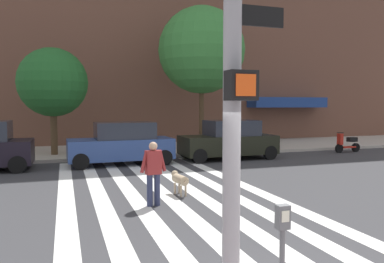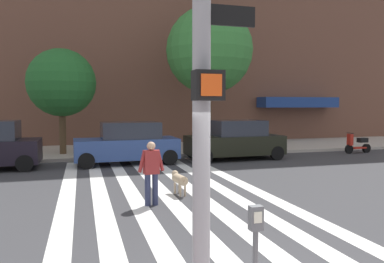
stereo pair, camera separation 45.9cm
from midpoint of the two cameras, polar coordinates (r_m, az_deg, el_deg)
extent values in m
plane|color=#353538|center=(11.41, -5.93, -9.02)|extent=(160.00, 160.00, 0.00)
cube|color=#AAA194|center=(21.08, -11.94, -2.86)|extent=(80.00, 6.00, 0.15)
cube|color=silver|center=(11.15, -19.59, -9.52)|extent=(0.45, 13.29, 0.01)
cube|color=silver|center=(11.17, -14.90, -9.40)|extent=(0.45, 13.29, 0.01)
cube|color=silver|center=(11.26, -10.27, -9.22)|extent=(0.45, 13.29, 0.01)
cube|color=silver|center=(11.42, -5.74, -8.98)|extent=(0.45, 13.29, 0.01)
cube|color=silver|center=(11.65, -1.38, -8.71)|extent=(0.45, 13.29, 0.01)
cube|color=silver|center=(11.94, 2.79, -8.39)|extent=(0.45, 13.29, 0.01)
cube|color=silver|center=(12.29, 6.74, -8.06)|extent=(0.45, 13.29, 0.01)
cube|color=brown|center=(35.76, 0.72, 17.85)|extent=(36.45, 17.91, 22.24)
cube|color=navy|center=(27.44, 13.60, 4.28)|extent=(5.64, 1.60, 0.70)
cylinder|color=gray|center=(3.76, 2.55, 11.35)|extent=(0.18, 0.18, 5.80)
cube|color=black|center=(3.55, 3.71, 6.92)|extent=(0.28, 0.18, 0.28)
cube|color=#E54C14|center=(3.46, 4.35, 7.00)|extent=(0.20, 0.01, 0.20)
cube|color=black|center=(3.94, 6.53, 16.89)|extent=(0.56, 0.03, 0.20)
cube|color=#515456|center=(4.19, 10.39, -12.56)|extent=(0.14, 0.10, 0.26)
cube|color=beige|center=(4.14, 10.75, -12.48)|extent=(0.09, 0.01, 0.12)
cylinder|color=black|center=(15.84, -25.55, -4.51)|extent=(0.66, 0.22, 0.66)
cylinder|color=black|center=(17.57, -24.85, -3.68)|extent=(0.66, 0.22, 0.66)
cube|color=navy|center=(16.69, -11.47, -2.55)|extent=(4.46, 1.95, 0.87)
cube|color=#232833|center=(16.65, -10.91, 0.16)|extent=(2.52, 1.68, 0.71)
cylinder|color=black|center=(15.73, -17.22, -4.35)|extent=(0.67, 0.24, 0.66)
cylinder|color=black|center=(17.40, -17.51, -3.57)|extent=(0.67, 0.24, 0.66)
cylinder|color=black|center=(16.27, -4.97, -3.91)|extent=(0.67, 0.24, 0.66)
cylinder|color=black|center=(17.88, -6.38, -3.20)|extent=(0.67, 0.24, 0.66)
cube|color=black|center=(18.03, 4.72, -1.98)|extent=(4.56, 1.98, 0.88)
cube|color=#232833|center=(18.05, 5.25, 0.56)|extent=(2.39, 1.71, 0.72)
cylinder|color=black|center=(16.61, 0.37, -3.73)|extent=(0.66, 0.24, 0.66)
cylinder|color=black|center=(18.22, -1.52, -3.05)|extent=(0.66, 0.24, 0.66)
cylinder|color=black|center=(18.15, 10.97, -3.14)|extent=(0.66, 0.24, 0.66)
cylinder|color=black|center=(19.63, 8.38, -2.58)|extent=(0.66, 0.24, 0.66)
cylinder|color=black|center=(21.75, 20.72, -2.39)|extent=(0.48, 0.12, 0.48)
cylinder|color=black|center=(22.54, 22.89, -2.23)|extent=(0.49, 0.16, 0.48)
cube|color=#B52217|center=(22.17, 21.92, -2.18)|extent=(0.81, 0.36, 0.08)
cube|color=black|center=(22.31, 22.42, -1.12)|extent=(0.53, 0.32, 0.24)
cube|color=#B52217|center=(21.74, 20.85, -1.07)|extent=(0.21, 0.29, 0.60)
cylinder|color=black|center=(21.71, 20.88, -0.15)|extent=(0.06, 0.50, 0.04)
cylinder|color=#4C3823|center=(19.70, -20.71, 0.50)|extent=(0.32, 0.32, 2.60)
sphere|color=#1E5623|center=(19.70, -20.87, 6.95)|extent=(3.33, 3.33, 3.33)
cylinder|color=#4C3823|center=(20.95, 0.81, 3.01)|extent=(0.26, 0.26, 4.10)
sphere|color=#337533|center=(21.15, 0.82, 12.14)|extent=(4.74, 4.74, 4.74)
cylinder|color=#282D4C|center=(9.78, -7.74, -8.78)|extent=(0.17, 0.17, 0.82)
cylinder|color=#282D4C|center=(9.84, -6.62, -8.69)|extent=(0.17, 0.17, 0.82)
cube|color=maroon|center=(9.68, -7.22, -4.63)|extent=(0.41, 0.29, 0.60)
cylinder|color=maroon|center=(9.60, -8.58, -4.53)|extent=(0.23, 0.12, 0.57)
cylinder|color=maroon|center=(9.75, -5.88, -4.37)|extent=(0.23, 0.12, 0.57)
sphere|color=tan|center=(9.62, -7.24, -2.21)|extent=(0.25, 0.25, 0.22)
cylinder|color=tan|center=(10.87, -3.02, -7.23)|extent=(0.34, 0.64, 0.26)
sphere|color=tan|center=(11.20, -3.80, -6.38)|extent=(0.22, 0.22, 0.20)
cylinder|color=tan|center=(10.50, -2.14, -7.36)|extent=(0.07, 0.24, 0.16)
cylinder|color=tan|center=(11.09, -3.79, -8.54)|extent=(0.06, 0.06, 0.32)
cylinder|color=tan|center=(11.15, -3.12, -8.47)|extent=(0.06, 0.06, 0.32)
cylinder|color=tan|center=(10.71, -2.90, -8.99)|extent=(0.06, 0.06, 0.32)
cylinder|color=tan|center=(10.77, -2.21, -8.92)|extent=(0.06, 0.06, 0.32)
cylinder|color=black|center=(21.67, 6.69, -1.33)|extent=(0.19, 0.19, 0.82)
cylinder|color=black|center=(21.53, 6.31, -1.36)|extent=(0.19, 0.19, 0.82)
cube|color=maroon|center=(21.54, 6.52, 0.53)|extent=(0.44, 0.35, 0.60)
cylinder|color=maroon|center=(21.71, 6.98, 0.63)|extent=(0.24, 0.16, 0.57)
cylinder|color=maroon|center=(21.38, 6.05, 0.59)|extent=(0.24, 0.16, 0.57)
sphere|color=#936B51|center=(21.52, 6.52, 1.62)|extent=(0.28, 0.28, 0.22)
camera|label=1|loc=(0.23, -91.21, -0.08)|focal=35.42mm
camera|label=2|loc=(0.23, 88.79, 0.08)|focal=35.42mm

